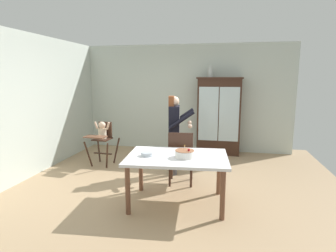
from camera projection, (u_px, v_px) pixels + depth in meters
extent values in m
plane|color=tan|center=(165.00, 187.00, 4.83)|extent=(6.24, 6.24, 0.00)
cube|color=beige|center=(186.00, 98.00, 7.13)|extent=(5.32, 0.06, 2.70)
cube|color=beige|center=(25.00, 106.00, 5.11)|extent=(0.06, 5.32, 2.70)
cube|color=#382116|center=(219.00, 117.00, 6.79)|extent=(1.02, 0.42, 1.84)
cube|color=#382116|center=(220.00, 78.00, 6.63)|extent=(1.08, 0.48, 0.04)
cube|color=silver|center=(208.00, 114.00, 6.62)|extent=(0.46, 0.01, 1.29)
cube|color=silver|center=(229.00, 115.00, 6.52)|extent=(0.46, 0.01, 1.29)
cube|color=#382116|center=(219.00, 113.00, 6.78)|extent=(0.94, 0.36, 0.02)
cylinder|color=#B2B7B2|center=(210.00, 73.00, 6.65)|extent=(0.13, 0.13, 0.22)
cylinder|color=#B2B7B2|center=(211.00, 67.00, 6.63)|extent=(0.07, 0.07, 0.05)
cylinder|color=#382116|center=(88.00, 154.00, 5.84)|extent=(0.14, 0.13, 0.56)
cylinder|color=#382116|center=(107.00, 156.00, 5.72)|extent=(0.13, 0.14, 0.56)
cylinder|color=#382116|center=(99.00, 149.00, 6.26)|extent=(0.13, 0.14, 0.56)
cylinder|color=#382116|center=(117.00, 150.00, 6.14)|extent=(0.14, 0.13, 0.56)
cube|color=#382116|center=(103.00, 154.00, 5.99)|extent=(0.42, 0.07, 0.02)
cube|color=#382116|center=(102.00, 139.00, 5.94)|extent=(0.36, 0.36, 0.02)
cube|color=#382116|center=(105.00, 129.00, 6.05)|extent=(0.31, 0.05, 0.34)
cube|color=brown|center=(95.00, 137.00, 5.66)|extent=(0.46, 0.27, 0.02)
cylinder|color=beige|center=(102.00, 133.00, 5.93)|extent=(0.17, 0.17, 0.22)
sphere|color=beige|center=(102.00, 125.00, 5.90)|extent=(0.15, 0.15, 0.15)
cylinder|color=beige|center=(96.00, 125.00, 5.94)|extent=(0.10, 0.05, 0.17)
cylinder|color=beige|center=(108.00, 126.00, 5.87)|extent=(0.10, 0.05, 0.17)
cylinder|color=#47474C|center=(174.00, 154.00, 5.35)|extent=(0.11, 0.11, 0.82)
cylinder|color=#47474C|center=(174.00, 152.00, 5.52)|extent=(0.11, 0.11, 0.82)
cube|color=black|center=(174.00, 119.00, 5.32)|extent=(0.25, 0.38, 0.52)
cube|color=white|center=(180.00, 120.00, 5.31)|extent=(0.02, 0.06, 0.49)
sphere|color=beige|center=(174.00, 101.00, 5.26)|extent=(0.19, 0.19, 0.19)
cube|color=brown|center=(171.00, 108.00, 5.28)|extent=(0.13, 0.21, 0.44)
cylinder|color=black|center=(181.00, 120.00, 5.11)|extent=(0.50, 0.14, 0.37)
sphere|color=beige|center=(190.00, 126.00, 5.12)|extent=(0.08, 0.08, 0.08)
cylinder|color=black|center=(182.00, 117.00, 5.50)|extent=(0.50, 0.14, 0.37)
sphere|color=beige|center=(190.00, 123.00, 5.51)|extent=(0.08, 0.08, 0.08)
cube|color=silver|center=(177.00, 157.00, 4.07)|extent=(1.54, 1.12, 0.04)
cylinder|color=brown|center=(128.00, 190.00, 3.81)|extent=(0.07, 0.07, 0.70)
cylinder|color=brown|center=(223.00, 195.00, 3.65)|extent=(0.07, 0.07, 0.70)
cylinder|color=brown|center=(141.00, 170.00, 4.62)|extent=(0.07, 0.07, 0.70)
cylinder|color=brown|center=(219.00, 173.00, 4.47)|extent=(0.07, 0.07, 0.70)
cylinder|color=white|center=(185.00, 154.00, 3.99)|extent=(0.28, 0.28, 0.10)
cylinder|color=#935B3D|center=(185.00, 150.00, 3.98)|extent=(0.27, 0.27, 0.01)
cylinder|color=#F2E5CC|center=(185.00, 148.00, 3.97)|extent=(0.01, 0.01, 0.06)
cone|color=yellow|center=(185.00, 145.00, 3.96)|extent=(0.02, 0.02, 0.02)
sphere|color=red|center=(189.00, 150.00, 3.93)|extent=(0.04, 0.04, 0.04)
cylinder|color=#B2BCC6|center=(147.00, 154.00, 4.07)|extent=(0.18, 0.18, 0.05)
cylinder|color=#382116|center=(192.00, 168.00, 5.13)|extent=(0.04, 0.04, 0.45)
cylinder|color=#382116|center=(172.00, 167.00, 5.17)|extent=(0.04, 0.04, 0.45)
cylinder|color=#382116|center=(191.00, 175.00, 4.77)|extent=(0.04, 0.04, 0.45)
cylinder|color=#382116|center=(170.00, 174.00, 4.81)|extent=(0.04, 0.04, 0.45)
cube|color=brown|center=(181.00, 158.00, 4.93)|extent=(0.48, 0.48, 0.03)
cube|color=#382116|center=(181.00, 147.00, 4.69)|extent=(0.42, 0.08, 0.48)
cylinder|color=#382116|center=(192.00, 147.00, 4.67)|extent=(0.03, 0.03, 0.48)
cylinder|color=#382116|center=(169.00, 146.00, 4.71)|extent=(0.03, 0.03, 0.48)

